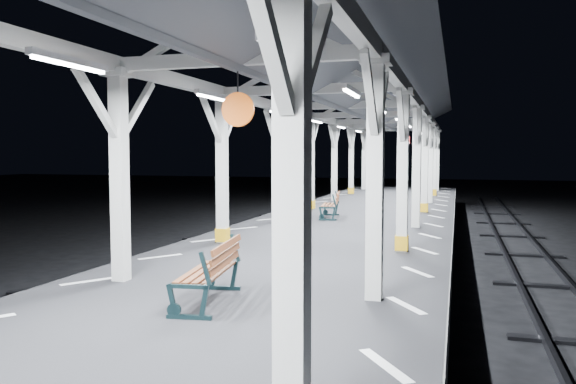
% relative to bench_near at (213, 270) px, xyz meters
% --- Properties ---
extents(ground, '(120.00, 120.00, 0.00)m').
position_rel_bench_near_xyz_m(ground, '(0.03, 2.84, -1.45)').
color(ground, black).
rests_on(ground, ground).
extents(platform, '(6.00, 50.00, 1.00)m').
position_rel_bench_near_xyz_m(platform, '(0.03, 2.84, -0.95)').
color(platform, black).
rests_on(platform, ground).
extents(hazard_stripes_left, '(1.00, 48.00, 0.01)m').
position_rel_bench_near_xyz_m(hazard_stripes_left, '(-2.42, 2.84, -0.45)').
color(hazard_stripes_left, silver).
rests_on(hazard_stripes_left, platform).
extents(hazard_stripes_right, '(1.00, 48.00, 0.01)m').
position_rel_bench_near_xyz_m(hazard_stripes_right, '(2.48, 2.84, -0.45)').
color(hazard_stripes_right, silver).
rests_on(hazard_stripes_right, platform).
extents(track_left, '(2.20, 60.00, 0.16)m').
position_rel_bench_near_xyz_m(track_left, '(-4.97, 2.84, -1.37)').
color(track_left, '#2D2D33').
rests_on(track_left, ground).
extents(canopy, '(5.40, 49.00, 4.65)m').
position_rel_bench_near_xyz_m(canopy, '(0.03, 2.82, 3.11)').
color(canopy, silver).
rests_on(canopy, platform).
extents(bench_near, '(0.80, 1.63, 0.85)m').
position_rel_bench_near_xyz_m(bench_near, '(0.00, 0.00, 0.00)').
color(bench_near, '#12272B').
rests_on(bench_near, platform).
extents(bench_mid, '(0.77, 1.57, 0.81)m').
position_rel_bench_near_xyz_m(bench_mid, '(-0.65, 10.39, -0.02)').
color(bench_mid, '#12272B').
rests_on(bench_mid, platform).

